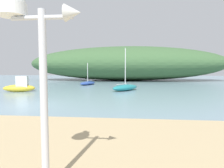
{
  "coord_description": "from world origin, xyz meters",
  "views": [
    {
      "loc": [
        6.19,
        -11.46,
        2.18
      ],
      "look_at": [
        4.29,
        6.88,
        0.82
      ],
      "focal_mm": 32.04,
      "sensor_mm": 36.0,
      "label": 1
    }
  ],
  "objects_px": {
    "mast_structure": "(25,29)",
    "sailboat_west_reach": "(88,83)",
    "sailboat_inner_mooring": "(125,87)",
    "motorboat_far_left": "(20,86)"
  },
  "relations": [
    {
      "from": "mast_structure",
      "to": "sailboat_west_reach",
      "type": "height_order",
      "value": "mast_structure"
    },
    {
      "from": "mast_structure",
      "to": "sailboat_inner_mooring",
      "type": "bearing_deg",
      "value": 86.99
    },
    {
      "from": "motorboat_far_left",
      "to": "sailboat_west_reach",
      "type": "bearing_deg",
      "value": 62.9
    },
    {
      "from": "sailboat_west_reach",
      "to": "sailboat_inner_mooring",
      "type": "distance_m",
      "value": 8.86
    },
    {
      "from": "mast_structure",
      "to": "sailboat_inner_mooring",
      "type": "distance_m",
      "value": 17.59
    },
    {
      "from": "mast_structure",
      "to": "motorboat_far_left",
      "type": "bearing_deg",
      "value": 121.08
    },
    {
      "from": "motorboat_far_left",
      "to": "mast_structure",
      "type": "bearing_deg",
      "value": -58.92
    },
    {
      "from": "sailboat_west_reach",
      "to": "motorboat_far_left",
      "type": "bearing_deg",
      "value": -117.1
    },
    {
      "from": "motorboat_far_left",
      "to": "sailboat_inner_mooring",
      "type": "relative_size",
      "value": 0.71
    },
    {
      "from": "sailboat_west_reach",
      "to": "sailboat_inner_mooring",
      "type": "height_order",
      "value": "sailboat_inner_mooring"
    }
  ]
}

